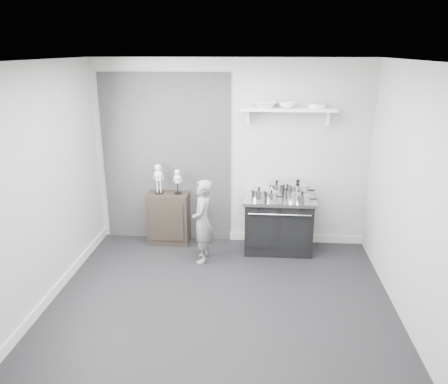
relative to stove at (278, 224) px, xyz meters
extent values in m
plane|color=black|center=(-0.71, -1.48, -0.41)|extent=(4.00, 4.00, 0.00)
cube|color=#B0B0AD|center=(-0.71, 0.32, 0.94)|extent=(4.00, 0.02, 2.70)
cube|color=#B0B0AD|center=(-0.71, -3.28, 0.94)|extent=(4.00, 0.02, 2.70)
cube|color=#B0B0AD|center=(-2.71, -1.48, 0.94)|extent=(0.02, 3.60, 2.70)
cube|color=#B0B0AD|center=(1.29, -1.48, 0.94)|extent=(0.02, 3.60, 2.70)
cube|color=silver|center=(-0.71, -1.48, 2.29)|extent=(4.00, 3.60, 0.02)
cube|color=black|center=(-1.66, 0.31, 0.84)|extent=(1.90, 0.02, 2.50)
cube|color=silver|center=(0.29, 0.30, -0.35)|extent=(2.00, 0.03, 0.12)
cube|color=silver|center=(-2.69, -1.48, -0.35)|extent=(0.03, 3.60, 0.12)
cube|color=white|center=(0.09, 0.19, 1.61)|extent=(1.30, 0.26, 0.04)
cube|color=white|center=(-0.46, 0.26, 1.49)|extent=(0.03, 0.12, 0.20)
cube|color=white|center=(0.64, 0.26, 1.49)|extent=(0.03, 0.12, 0.20)
cube|color=black|center=(0.00, 0.00, -0.03)|extent=(0.95, 0.57, 0.76)
cube|color=silver|center=(0.00, 0.00, 0.38)|extent=(1.01, 0.61, 0.05)
cube|color=black|center=(-0.23, -0.28, -0.01)|extent=(0.40, 0.02, 0.49)
cube|color=black|center=(0.23, -0.28, -0.01)|extent=(0.40, 0.02, 0.49)
cylinder|color=silver|center=(0.00, -0.31, 0.26)|extent=(0.85, 0.02, 0.02)
cylinder|color=black|center=(-0.28, -0.29, 0.33)|extent=(0.04, 0.03, 0.04)
cylinder|color=black|center=(0.00, -0.29, 0.33)|extent=(0.04, 0.03, 0.04)
cylinder|color=black|center=(0.28, -0.29, 0.33)|extent=(0.04, 0.03, 0.04)
cube|color=black|center=(-1.62, 0.13, -0.02)|extent=(0.60, 0.35, 0.78)
imported|color=gray|center=(-1.04, -0.42, 0.18)|extent=(0.29, 0.43, 1.16)
cylinder|color=silver|center=(-0.29, -0.11, 0.47)|extent=(0.20, 0.20, 0.14)
cylinder|color=silver|center=(-0.29, -0.11, 0.55)|extent=(0.21, 0.21, 0.01)
sphere|color=black|center=(-0.29, -0.11, 0.57)|extent=(0.04, 0.04, 0.04)
cylinder|color=black|center=(-0.15, -0.11, 0.47)|extent=(0.10, 0.02, 0.02)
cylinder|color=silver|center=(-0.04, 0.14, 0.48)|extent=(0.23, 0.23, 0.16)
cylinder|color=silver|center=(-0.04, 0.14, 0.56)|extent=(0.24, 0.24, 0.01)
sphere|color=black|center=(-0.04, 0.14, 0.59)|extent=(0.04, 0.04, 0.04)
cylinder|color=black|center=(0.12, 0.14, 0.48)|extent=(0.10, 0.02, 0.02)
cylinder|color=silver|center=(0.26, 0.10, 0.49)|extent=(0.32, 0.32, 0.17)
cylinder|color=silver|center=(0.26, 0.10, 0.58)|extent=(0.33, 0.33, 0.01)
sphere|color=black|center=(0.26, 0.10, 0.62)|extent=(0.06, 0.06, 0.06)
cylinder|color=black|center=(0.46, 0.10, 0.49)|extent=(0.10, 0.02, 0.02)
cylinder|color=silver|center=(0.30, -0.19, 0.46)|extent=(0.21, 0.21, 0.11)
cylinder|color=silver|center=(0.30, -0.19, 0.52)|extent=(0.22, 0.22, 0.01)
sphere|color=black|center=(0.30, -0.19, 0.54)|extent=(0.04, 0.04, 0.04)
cylinder|color=black|center=(0.45, -0.19, 0.46)|extent=(0.10, 0.02, 0.02)
cylinder|color=silver|center=(-0.11, -0.14, 0.46)|extent=(0.16, 0.16, 0.12)
cylinder|color=silver|center=(-0.11, -0.14, 0.53)|extent=(0.16, 0.16, 0.01)
sphere|color=black|center=(-0.11, -0.14, 0.55)|extent=(0.03, 0.03, 0.03)
cylinder|color=black|center=(0.01, -0.14, 0.46)|extent=(0.10, 0.02, 0.02)
imported|color=white|center=(-0.23, 0.19, 1.67)|extent=(0.33, 0.33, 0.08)
imported|color=white|center=(0.07, 0.19, 1.67)|extent=(0.24, 0.24, 0.08)
cylinder|color=white|center=(0.47, 0.19, 1.66)|extent=(0.24, 0.24, 0.06)
camera|label=1|loc=(-0.31, -5.88, 2.41)|focal=35.00mm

